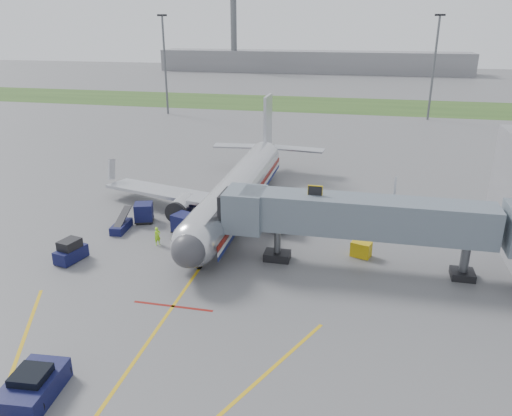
% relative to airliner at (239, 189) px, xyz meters
% --- Properties ---
extents(ground, '(400.00, 400.00, 0.00)m').
position_rel_airliner_xyz_m(ground, '(-0.00, -15.25, -2.65)').
color(ground, '#565659').
rests_on(ground, ground).
extents(grass_strip, '(300.00, 25.00, 0.01)m').
position_rel_airliner_xyz_m(grass_strip, '(-0.00, 74.75, -2.64)').
color(grass_strip, '#2D4C1E').
rests_on(grass_strip, ground).
extents(apron_markings, '(21.52, 50.00, 0.01)m').
position_rel_airliner_xyz_m(apron_markings, '(-0.00, -22.65, -2.64)').
color(apron_markings, gold).
rests_on(apron_markings, ground).
extents(airliner, '(32.10, 35.67, 10.25)m').
position_rel_airliner_xyz_m(airliner, '(0.00, 0.00, 0.00)').
color(airliner, silver).
rests_on(airliner, ground).
extents(jet_bridge, '(25.30, 4.00, 6.90)m').
position_rel_airliner_xyz_m(jet_bridge, '(12.86, -10.25, 1.82)').
color(jet_bridge, slate).
rests_on(jet_bridge, ground).
extents(light_mast_left, '(2.00, 0.44, 20.40)m').
position_rel_airliner_xyz_m(light_mast_left, '(-30.00, 54.75, 8.13)').
color(light_mast_left, '#595B60').
rests_on(light_mast_left, ground).
extents(light_mast_right, '(2.00, 0.44, 20.40)m').
position_rel_airliner_xyz_m(light_mast_right, '(25.00, 59.75, 8.13)').
color(light_mast_right, '#595B60').
rests_on(light_mast_right, ground).
extents(distant_terminal, '(120.00, 14.00, 8.00)m').
position_rel_airliner_xyz_m(distant_terminal, '(-10.00, 154.75, 1.35)').
color(distant_terminal, slate).
rests_on(distant_terminal, ground).
extents(control_tower, '(4.00, 4.00, 30.00)m').
position_rel_airliner_xyz_m(control_tower, '(-40.00, 149.75, 14.68)').
color(control_tower, '#595B60').
rests_on(control_tower, ground).
extents(pushback_tug, '(2.76, 4.18, 1.67)m').
position_rel_airliner_xyz_m(pushback_tug, '(-4.00, -29.54, -1.95)').
color(pushback_tug, '#0C0E34').
rests_on(pushback_tug, ground).
extents(baggage_tug, '(2.01, 3.01, 1.93)m').
position_rel_airliner_xyz_m(baggage_tug, '(-11.13, -14.25, -1.79)').
color(baggage_tug, '#0C0E34').
rests_on(baggage_tug, ground).
extents(baggage_cart_a, '(2.16, 2.16, 1.78)m').
position_rel_airliner_xyz_m(baggage_cart_a, '(-3.12, -1.99, -1.74)').
color(baggage_cart_a, '#0C0E34').
rests_on(baggage_cart_a, ground).
extents(baggage_cart_b, '(2.32, 2.32, 1.97)m').
position_rel_airliner_xyz_m(baggage_cart_b, '(-8.73, -4.75, -1.64)').
color(baggage_cart_b, '#0C0E34').
rests_on(baggage_cart_b, ground).
extents(baggage_cart_c, '(2.30, 2.30, 1.93)m').
position_rel_airliner_xyz_m(baggage_cart_c, '(-3.85, -6.57, -1.66)').
color(baggage_cart_c, '#0C0E34').
rests_on(baggage_cart_c, ground).
extents(belt_loader, '(1.44, 3.77, 1.80)m').
position_rel_airliner_xyz_m(belt_loader, '(-10.01, -7.24, -2.20)').
color(belt_loader, '#0C0E34').
rests_on(belt_loader, ground).
extents(ground_power_cart, '(1.92, 1.55, 1.33)m').
position_rel_airliner_xyz_m(ground_power_cart, '(12.99, -8.05, -1.99)').
color(ground_power_cart, gold).
rests_on(ground_power_cart, ground).
extents(ramp_worker, '(0.71, 0.73, 1.70)m').
position_rel_airliner_xyz_m(ramp_worker, '(-5.21, -9.62, -1.80)').
color(ramp_worker, '#99EE1C').
rests_on(ramp_worker, ground).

